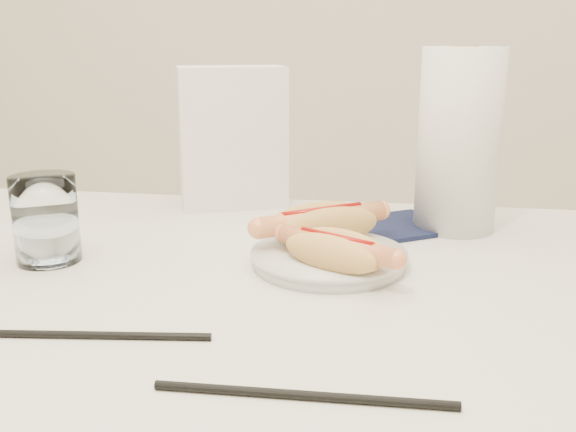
# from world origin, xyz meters

# --- Properties ---
(table) EXTENTS (1.20, 0.80, 0.75)m
(table) POSITION_xyz_m (0.00, 0.00, 0.69)
(table) COLOR silver
(table) RESTS_ON ground
(plate) EXTENTS (0.20, 0.20, 0.02)m
(plate) POSITION_xyz_m (0.12, 0.06, 0.76)
(plate) COLOR silver
(plate) RESTS_ON table
(hotdog_left) EXTENTS (0.17, 0.15, 0.05)m
(hotdog_left) POSITION_xyz_m (0.10, 0.11, 0.79)
(hotdog_left) COLOR tan
(hotdog_left) RESTS_ON plate
(hotdog_right) EXTENTS (0.15, 0.12, 0.04)m
(hotdog_right) POSITION_xyz_m (0.13, 0.01, 0.79)
(hotdog_right) COLOR #E7AD5A
(hotdog_right) RESTS_ON plate
(water_glass) EXTENTS (0.08, 0.08, 0.11)m
(water_glass) POSITION_xyz_m (-0.25, 0.02, 0.81)
(water_glass) COLOR white
(water_glass) RESTS_ON table
(chopstick_near) EXTENTS (0.24, 0.04, 0.01)m
(chopstick_near) POSITION_xyz_m (-0.10, -0.18, 0.75)
(chopstick_near) COLOR black
(chopstick_near) RESTS_ON table
(chopstick_far) EXTENTS (0.25, 0.01, 0.01)m
(chopstick_far) POSITION_xyz_m (0.13, -0.26, 0.75)
(chopstick_far) COLOR black
(chopstick_far) RESTS_ON table
(napkin_box) EXTENTS (0.20, 0.15, 0.24)m
(napkin_box) POSITION_xyz_m (-0.08, 0.35, 0.87)
(napkin_box) COLOR white
(napkin_box) RESTS_ON table
(navy_napkin) EXTENTS (0.18, 0.18, 0.01)m
(navy_napkin) POSITION_xyz_m (0.21, 0.25, 0.75)
(navy_napkin) COLOR #101532
(navy_napkin) RESTS_ON table
(paper_towel_roll) EXTENTS (0.16, 0.16, 0.27)m
(paper_towel_roll) POSITION_xyz_m (0.29, 0.26, 0.89)
(paper_towel_roll) COLOR silver
(paper_towel_roll) RESTS_ON table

